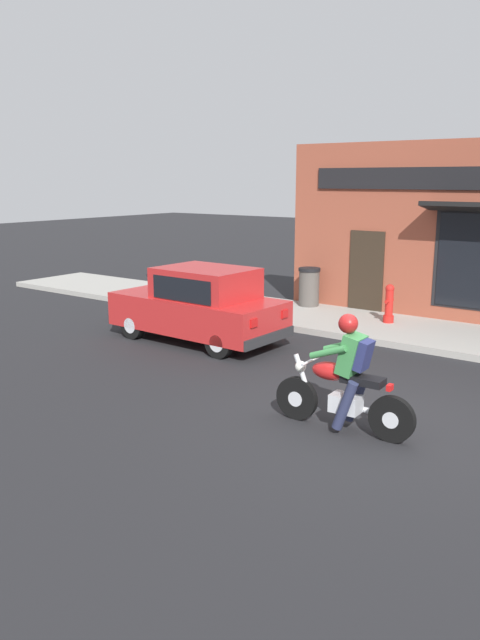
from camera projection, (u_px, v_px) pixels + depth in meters
name	position (u px, v px, depth m)	size (l,w,h in m)	color
ground_plane	(378.00, 422.00, 8.77)	(80.00, 80.00, 0.00)	black
sidewalk_curb	(349.00, 323.00, 14.49)	(2.60, 22.00, 0.14)	#9E9B93
storefront_building	(480.00, 235.00, 13.87)	(1.25, 9.27, 4.20)	brown
motorcycle_with_rider	(345.00, 383.00, 8.33)	(0.56, 2.02, 1.62)	black
car_hatchback	(199.00, 306.00, 12.95)	(1.76, 3.83, 1.57)	black
fire_hydrant	(389.00, 304.00, 14.12)	(0.36, 0.24, 0.88)	red
trash_bin	(309.00, 287.00, 15.99)	(0.56, 0.56, 0.98)	#514C47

